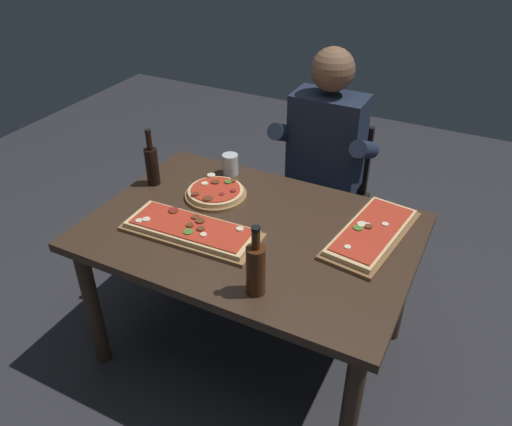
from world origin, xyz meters
The scene contains 10 objects.
ground_plane centered at (0.00, 0.00, 0.00)m, with size 6.40×6.40×0.00m, color #2D2D33.
dining_table centered at (0.00, 0.00, 0.64)m, with size 1.40×0.96×0.74m.
pizza_rectangular_front centered at (-0.21, -0.15, 0.76)m, with size 0.61×0.25×0.05m.
pizza_rectangular_left centered at (0.48, 0.18, 0.76)m, with size 0.31×0.57×0.05m.
pizza_round_far centered at (-0.27, 0.16, 0.76)m, with size 0.29×0.29×0.05m.
wine_bottle_dark centered at (-0.60, 0.13, 0.85)m, with size 0.06×0.06×0.29m.
oil_bottle_amber centered at (0.20, -0.35, 0.85)m, with size 0.07×0.07×0.29m.
tumbler_near_camera centered at (-0.32, 0.39, 0.79)m, with size 0.08×0.08×0.11m.
diner_chair centered at (0.05, 0.86, 0.49)m, with size 0.44×0.44×0.87m.
seated_diner centered at (0.05, 0.74, 0.74)m, with size 0.53×0.41×1.33m.
Camera 1 is at (0.84, -1.60, 2.02)m, focal length 35.80 mm.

